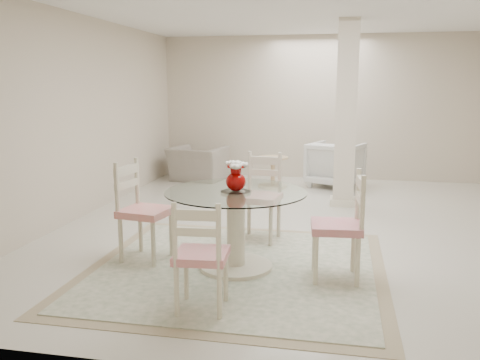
% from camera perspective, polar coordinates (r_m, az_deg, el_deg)
% --- Properties ---
extents(ground, '(7.00, 7.00, 0.00)m').
position_cam_1_polar(ground, '(6.56, 7.05, -5.12)').
color(ground, beige).
rests_on(ground, ground).
extents(room_shell, '(6.02, 7.02, 2.71)m').
position_cam_1_polar(room_shell, '(6.32, 7.43, 11.30)').
color(room_shell, beige).
rests_on(room_shell, ground).
extents(column, '(0.30, 0.30, 2.70)m').
position_cam_1_polar(column, '(7.62, 11.82, 7.22)').
color(column, beige).
rests_on(column, ground).
extents(area_rug, '(2.86, 2.86, 0.02)m').
position_cam_1_polar(area_rug, '(5.03, -0.46, -9.89)').
color(area_rug, tan).
rests_on(area_rug, ground).
extents(dining_table, '(1.35, 1.35, 0.78)m').
position_cam_1_polar(dining_table, '(4.91, -0.46, -5.63)').
color(dining_table, beige).
rests_on(dining_table, ground).
extents(red_vase, '(0.22, 0.21, 0.29)m').
position_cam_1_polar(red_vase, '(4.79, -0.46, 0.43)').
color(red_vase, '#9E0604').
rests_on(red_vase, dining_table).
extents(dining_chair_east, '(0.48, 0.48, 1.12)m').
position_cam_1_polar(dining_chair_east, '(4.69, 11.66, -4.20)').
color(dining_chair_east, '#F3EAC7').
rests_on(dining_chair_east, ground).
extents(dining_chair_north, '(0.50, 0.50, 1.11)m').
position_cam_1_polar(dining_chair_north, '(5.82, 2.41, -1.14)').
color(dining_chair_north, beige).
rests_on(dining_chair_north, ground).
extents(dining_chair_west, '(0.52, 0.52, 1.13)m').
position_cam_1_polar(dining_chair_west, '(5.24, -11.26, -2.55)').
color(dining_chair_west, beige).
rests_on(dining_chair_west, ground).
extents(dining_chair_south, '(0.44, 0.44, 1.01)m').
position_cam_1_polar(dining_chair_south, '(3.94, -4.53, -7.68)').
color(dining_chair_south, '#EEE6C3').
rests_on(dining_chair_south, ground).
extents(recliner_taupe, '(1.10, 1.01, 0.63)m').
position_cam_1_polar(recliner_taupe, '(9.58, -4.76, 1.83)').
color(recliner_taupe, gray).
rests_on(recliner_taupe, ground).
extents(armchair_white, '(1.10, 1.12, 0.79)m').
position_cam_1_polar(armchair_white, '(9.12, 10.68, 1.74)').
color(armchair_white, silver).
rests_on(armchair_white, ground).
extents(side_table, '(0.53, 0.53, 0.55)m').
position_cam_1_polar(side_table, '(8.86, 3.70, 0.73)').
color(side_table, tan).
rests_on(side_table, ground).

